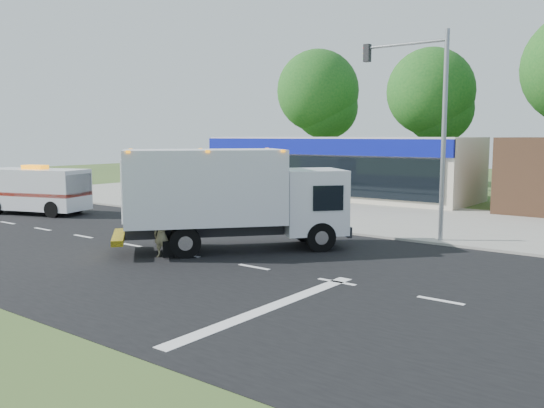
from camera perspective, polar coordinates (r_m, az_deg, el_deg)
The scene contains 11 objects.
ground at distance 18.03m, azimuth -1.78°, elevation -6.31°, with size 120.00×120.00×0.00m, color #385123.
road_asphalt at distance 18.03m, azimuth -1.78°, elevation -6.30°, with size 60.00×14.00×0.02m, color black.
sidewalk at distance 24.78m, azimuth 10.36°, elevation -2.68°, with size 60.00×2.40×0.12m, color gray.
parking_apron at distance 30.01m, azimuth 15.45°, elevation -1.27°, with size 60.00×9.00×0.02m, color gray.
lane_markings at distance 16.18m, azimuth -1.12°, elevation -7.77°, with size 55.20×7.00×0.01m.
ems_box_truck at distance 20.52m, azimuth -4.22°, elevation 1.18°, with size 7.19×7.86×3.62m.
emergency_worker at distance 19.67m, azimuth -10.87°, elevation -2.81°, with size 0.67×0.53×1.72m.
ambulance_van at distance 32.46m, azimuth -22.15°, elevation 1.35°, with size 5.84×3.72×2.57m.
retail_strip_mall at distance 39.15m, azimuth 6.60°, elevation 3.70°, with size 18.00×6.20×4.00m.
traffic_signal_pole at distance 22.94m, azimuth 15.21°, elevation 8.64°, with size 3.51×0.25×8.00m.
background_trees at distance 43.54m, azimuth 21.92°, elevation 10.64°, with size 36.77×7.39×12.10m.
Camera 1 is at (11.17, -13.56, 4.08)m, focal length 38.00 mm.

